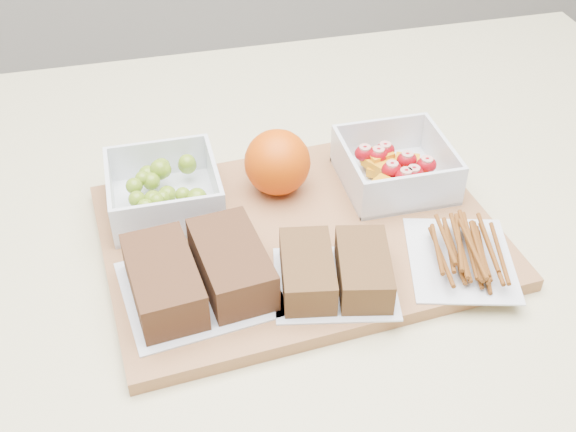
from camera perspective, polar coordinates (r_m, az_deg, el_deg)
name	(u,v)px	position (r m, az deg, el deg)	size (l,w,h in m)	color
cutting_board	(300,236)	(0.79, 0.94, -1.56)	(0.42, 0.30, 0.02)	#9C6940
grape_container	(165,190)	(0.82, -9.68, 2.01)	(0.12, 0.12, 0.05)	silver
fruit_container	(395,168)	(0.85, 8.42, 3.74)	(0.12, 0.12, 0.05)	silver
orange	(277,162)	(0.82, -0.85, 4.27)	(0.08, 0.08, 0.08)	#D64A05
sandwich_bag_left	(198,273)	(0.71, -7.11, -4.49)	(0.16, 0.15, 0.05)	silver
sandwich_bag_center	(335,271)	(0.72, 3.77, -4.33)	(0.14, 0.13, 0.04)	silver
pretzel_bag	(462,250)	(0.76, 13.61, -2.63)	(0.14, 0.15, 0.03)	silver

